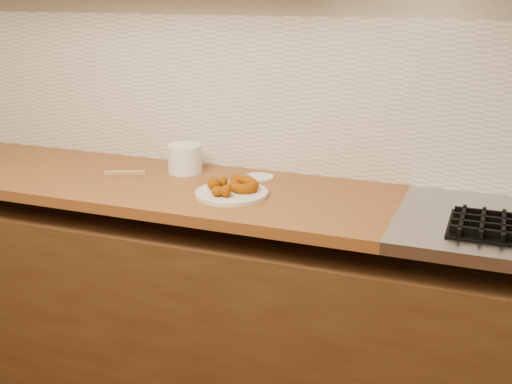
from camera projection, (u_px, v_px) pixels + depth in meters
wall_back at (286, 57)px, 2.44m from camera, size 4.00×0.02×2.70m
base_cabinet at (257, 320)px, 2.46m from camera, size 3.60×0.60×0.77m
butcher_block at (103, 179)px, 2.53m from camera, size 2.30×0.62×0.04m
backsplash at (285, 96)px, 2.47m from camera, size 3.60×0.02×0.60m
donut_plate at (232, 193)px, 2.26m from camera, size 0.26×0.26×0.01m
ring_donut at (244, 185)px, 2.27m from camera, size 0.16×0.16×0.05m
fried_dough_chunks at (224, 185)px, 2.27m from camera, size 0.14×0.19×0.05m
plastic_tub at (185, 159)px, 2.53m from camera, size 0.18×0.18×0.11m
tub_lid at (259, 177)px, 2.47m from camera, size 0.15×0.15×0.01m
brass_jar_lid at (243, 178)px, 2.45m from camera, size 0.07×0.07×0.01m
wooden_utensil at (125, 172)px, 2.52m from camera, size 0.16×0.08×0.01m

